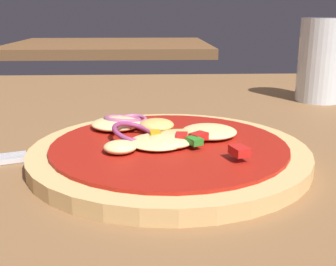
% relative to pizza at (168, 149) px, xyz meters
% --- Properties ---
extents(dining_table, '(1.37, 1.08, 0.04)m').
position_rel_pizza_xyz_m(dining_table, '(0.01, -0.01, -0.03)').
color(dining_table, brown).
rests_on(dining_table, ground).
extents(pizza, '(0.25, 0.25, 0.03)m').
position_rel_pizza_xyz_m(pizza, '(0.00, 0.00, 0.00)').
color(pizza, tan).
rests_on(pizza, dining_table).
extents(beer_glass, '(0.07, 0.07, 0.12)m').
position_rel_pizza_xyz_m(beer_glass, '(0.24, 0.25, 0.04)').
color(beer_glass, silver).
rests_on(beer_glass, dining_table).
extents(background_table, '(0.82, 0.66, 0.04)m').
position_rel_pizza_xyz_m(background_table, '(-0.18, 1.46, -0.03)').
color(background_table, brown).
rests_on(background_table, ground).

